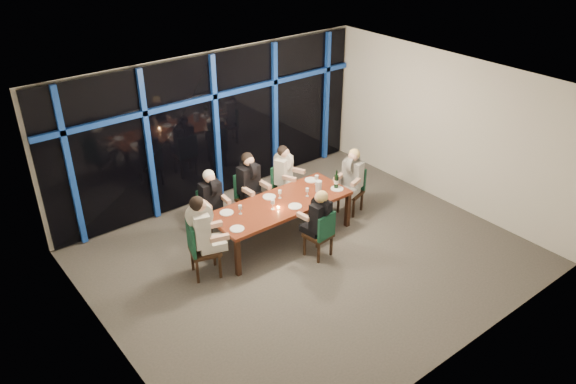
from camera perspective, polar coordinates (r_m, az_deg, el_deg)
name	(u,v)px	position (r m, az deg, el deg)	size (l,w,h in m)	color
room	(312,152)	(8.84, 2.41, 4.07)	(7.04, 7.00, 3.02)	#57524D
window_wall	(215,125)	(11.24, -7.39, 6.77)	(6.86, 0.43, 2.94)	black
dining_table	(281,206)	(10.01, -0.71, -1.41)	(2.60, 1.00, 0.75)	maroon
chair_far_left	(211,210)	(10.35, -7.87, -1.79)	(0.45, 0.45, 0.90)	black
chair_far_mid	(248,194)	(10.70, -4.12, -0.23)	(0.47, 0.47, 0.97)	black
chair_far_right	(282,184)	(11.11, -0.64, 0.83)	(0.56, 0.56, 0.91)	black
chair_end_left	(199,247)	(9.24, -9.02, -5.51)	(0.59, 0.59, 1.01)	black
chair_end_right	(353,187)	(11.07, 6.61, 0.50)	(0.53, 0.53, 0.91)	black
chair_near_mid	(322,233)	(9.62, 3.45, -4.17)	(0.46, 0.46, 0.88)	black
diner_far_left	(211,194)	(10.11, -7.80, -0.22)	(0.47, 0.58, 0.88)	black
diner_far_mid	(250,178)	(10.46, -3.91, 1.44)	(0.49, 0.61, 0.94)	black
diner_far_right	(285,168)	(10.91, -0.30, 2.42)	(0.57, 0.63, 0.89)	silver
diner_end_left	(202,225)	(9.04, -8.68, -3.30)	(0.69, 0.59, 0.99)	silver
diner_end_right	(352,172)	(10.84, 6.52, 2.02)	(0.62, 0.54, 0.89)	black
diner_near_mid	(319,214)	(9.48, 3.17, -2.20)	(0.47, 0.58, 0.86)	black
plate_far_left	(227,213)	(9.72, -6.26, -2.10)	(0.24, 0.24, 0.01)	white
plate_far_mid	(269,197)	(10.15, -1.92, -0.48)	(0.24, 0.24, 0.01)	white
plate_far_right	(311,180)	(10.74, 2.35, 1.23)	(0.24, 0.24, 0.01)	white
plate_end_left	(237,229)	(9.26, -5.20, -3.75)	(0.24, 0.24, 0.01)	white
plate_end_right	(337,189)	(10.45, 5.00, 0.33)	(0.24, 0.24, 0.01)	white
plate_near_mid	(295,206)	(9.85, 0.72, -1.46)	(0.24, 0.24, 0.01)	white
wine_bottle	(336,181)	(10.43, 4.93, 1.08)	(0.08, 0.08, 0.36)	black
water_pitcher	(319,186)	(10.30, 3.13, 0.59)	(0.13, 0.12, 0.21)	silver
tea_light	(278,208)	(9.80, -0.99, -1.59)	(0.05, 0.05, 0.03)	#FFA44C
wine_glass_a	(273,202)	(9.71, -1.56, -1.05)	(0.07, 0.07, 0.19)	silver
wine_glass_b	(280,192)	(10.07, -0.84, -0.04)	(0.06, 0.06, 0.16)	silver
wine_glass_c	(307,190)	(10.13, 1.97, 0.16)	(0.06, 0.06, 0.16)	silver
wine_glass_d	(240,208)	(9.61, -4.88, -1.59)	(0.07, 0.07, 0.17)	silver
wine_glass_e	(317,178)	(10.54, 2.92, 1.44)	(0.07, 0.07, 0.19)	silver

